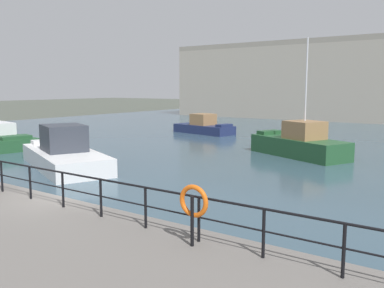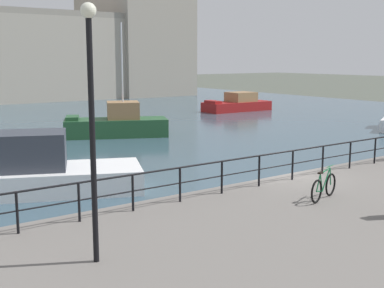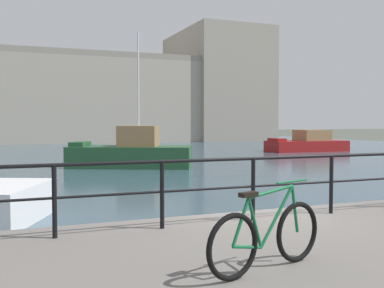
# 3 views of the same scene
# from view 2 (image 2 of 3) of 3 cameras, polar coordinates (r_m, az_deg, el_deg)

# --- Properties ---
(ground_plane) EXTENTS (240.00, 240.00, 0.00)m
(ground_plane) POSITION_cam_2_polar(r_m,az_deg,el_deg) (19.55, 10.35, -5.78)
(ground_plane) COLOR #4C5147
(water_basin) EXTENTS (80.00, 60.00, 0.01)m
(water_basin) POSITION_cam_2_polar(r_m,az_deg,el_deg) (45.61, -18.09, 2.66)
(water_basin) COLOR #385160
(water_basin) RESTS_ON ground_plane
(harbor_building) EXTENTS (56.88, 16.51, 15.19)m
(harbor_building) POSITION_cam_2_polar(r_m,az_deg,el_deg) (68.27, -19.71, 9.46)
(harbor_building) COLOR #A89E8E
(harbor_building) RESTS_ON ground_plane
(moored_red_daysailer) EXTENTS (6.97, 2.82, 1.83)m
(moored_red_daysailer) POSITION_cam_2_polar(r_m,az_deg,el_deg) (50.33, 5.11, 4.49)
(moored_red_daysailer) COLOR maroon
(moored_red_daysailer) RESTS_ON water_basin
(moored_harbor_tender) EXTENTS (8.67, 5.96, 2.35)m
(moored_harbor_tender) POSITION_cam_2_polar(r_m,az_deg,el_deg) (20.52, -17.47, -3.13)
(moored_harbor_tender) COLOR white
(moored_harbor_tender) RESTS_ON water_basin
(moored_blue_motorboat) EXTENTS (7.06, 4.99, 7.39)m
(moored_blue_motorboat) POSITION_cam_2_polar(r_m,az_deg,el_deg) (34.04, -8.40, 2.24)
(moored_blue_motorboat) COLOR #23512D
(moored_blue_motorboat) RESTS_ON water_basin
(quay_railing) EXTENTS (24.28, 0.07, 1.08)m
(quay_railing) POSITION_cam_2_polar(r_m,az_deg,el_deg) (18.96, 12.88, -1.40)
(quay_railing) COLOR black
(quay_railing) RESTS_ON quay_promenade
(parked_bicycle) EXTENTS (1.71, 0.56, 0.98)m
(parked_bicycle) POSITION_cam_2_polar(r_m,az_deg,el_deg) (16.10, 14.53, -4.69)
(parked_bicycle) COLOR black
(parked_bicycle) RESTS_ON quay_promenade
(quay_lamp_post) EXTENTS (0.32, 0.32, 5.35)m
(quay_lamp_post) POSITION_cam_2_polar(r_m,az_deg,el_deg) (10.51, -11.20, 4.41)
(quay_lamp_post) COLOR black
(quay_lamp_post) RESTS_ON quay_promenade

